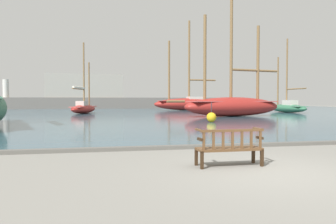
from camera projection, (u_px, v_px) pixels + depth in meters
ground_plane at (271, 172)px, 7.29m from camera, size 160.00×160.00×0.00m
harbor_water at (126, 110)px, 50.39m from camera, size 100.00×80.00×0.08m
quay_edge_kerb at (213, 146)px, 11.06m from camera, size 40.00×0.30×0.12m
park_bench at (230, 147)px, 7.98m from camera, size 1.61×0.54×0.92m
sailboat_far_starboard at (233, 104)px, 31.10m from camera, size 11.93×4.51×12.48m
sailboat_nearest_starboard at (84, 107)px, 38.03m from camera, size 3.54×6.75×8.23m
sailboat_mid_port at (191, 103)px, 50.03m from camera, size 11.78×3.95×13.58m
sailboat_distant_harbor at (287, 107)px, 41.19m from camera, size 2.13×7.40×9.27m
channel_buoy at (211, 117)px, 22.91m from camera, size 0.68×0.68×1.38m
far_breakwater at (109, 97)px, 59.80m from camera, size 46.16×2.40×6.38m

